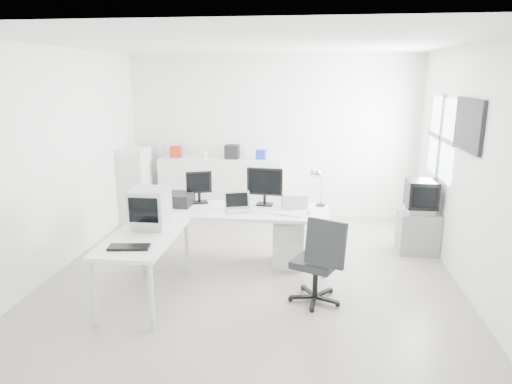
# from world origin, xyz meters

# --- Properties ---
(floor) EXTENTS (5.00, 5.00, 0.01)m
(floor) POSITION_xyz_m (0.00, 0.00, 0.00)
(floor) COLOR beige
(floor) RESTS_ON ground
(ceiling) EXTENTS (5.00, 5.00, 0.01)m
(ceiling) POSITION_xyz_m (0.00, 0.00, 2.80)
(ceiling) COLOR white
(ceiling) RESTS_ON back_wall
(back_wall) EXTENTS (5.00, 0.02, 2.80)m
(back_wall) POSITION_xyz_m (0.00, 2.50, 1.40)
(back_wall) COLOR white
(back_wall) RESTS_ON floor
(left_wall) EXTENTS (0.02, 5.00, 2.80)m
(left_wall) POSITION_xyz_m (-2.50, 0.00, 1.40)
(left_wall) COLOR white
(left_wall) RESTS_ON floor
(right_wall) EXTENTS (0.02, 5.00, 2.80)m
(right_wall) POSITION_xyz_m (2.50, 0.00, 1.40)
(right_wall) COLOR white
(right_wall) RESTS_ON floor
(window) EXTENTS (0.02, 1.20, 1.10)m
(window) POSITION_xyz_m (2.48, 1.20, 1.60)
(window) COLOR white
(window) RESTS_ON right_wall
(wall_picture) EXTENTS (0.04, 0.90, 0.60)m
(wall_picture) POSITION_xyz_m (2.47, 0.10, 1.90)
(wall_picture) COLOR black
(wall_picture) RESTS_ON right_wall
(main_desk) EXTENTS (2.40, 0.80, 0.75)m
(main_desk) POSITION_xyz_m (-0.27, 0.23, 0.38)
(main_desk) COLOR silver
(main_desk) RESTS_ON floor
(side_desk) EXTENTS (0.70, 1.40, 0.75)m
(side_desk) POSITION_xyz_m (-1.12, -0.87, 0.38)
(side_desk) COLOR silver
(side_desk) RESTS_ON floor
(drawer_pedestal) EXTENTS (0.40, 0.50, 0.60)m
(drawer_pedestal) POSITION_xyz_m (0.43, 0.28, 0.30)
(drawer_pedestal) COLOR silver
(drawer_pedestal) RESTS_ON floor
(inkjet_printer) EXTENTS (0.48, 0.38, 0.16)m
(inkjet_printer) POSITION_xyz_m (-1.12, 0.33, 0.83)
(inkjet_printer) COLOR black
(inkjet_printer) RESTS_ON main_desk
(lcd_monitor_small) EXTENTS (0.39, 0.30, 0.44)m
(lcd_monitor_small) POSITION_xyz_m (-0.82, 0.48, 0.97)
(lcd_monitor_small) COLOR black
(lcd_monitor_small) RESTS_ON main_desk
(lcd_monitor_large) EXTENTS (0.50, 0.24, 0.50)m
(lcd_monitor_large) POSITION_xyz_m (0.08, 0.48, 1.00)
(lcd_monitor_large) COLOR black
(lcd_monitor_large) RESTS_ON main_desk
(laptop) EXTENTS (0.46, 0.47, 0.24)m
(laptop) POSITION_xyz_m (-0.22, 0.13, 0.87)
(laptop) COLOR #B7B7BA
(laptop) RESTS_ON main_desk
(white_keyboard) EXTENTS (0.44, 0.22, 0.02)m
(white_keyboard) POSITION_xyz_m (0.38, 0.08, 0.76)
(white_keyboard) COLOR silver
(white_keyboard) RESTS_ON main_desk
(white_mouse) EXTENTS (0.06, 0.06, 0.06)m
(white_mouse) POSITION_xyz_m (0.68, 0.13, 0.78)
(white_mouse) COLOR silver
(white_mouse) RESTS_ON main_desk
(laser_printer) EXTENTS (0.37, 0.33, 0.19)m
(laser_printer) POSITION_xyz_m (0.48, 0.45, 0.84)
(laser_printer) COLOR silver
(laser_printer) RESTS_ON main_desk
(desk_lamp) EXTENTS (0.16, 0.16, 0.45)m
(desk_lamp) POSITION_xyz_m (0.83, 0.53, 0.98)
(desk_lamp) COLOR silver
(desk_lamp) RESTS_ON main_desk
(crt_monitor) EXTENTS (0.44, 0.44, 0.50)m
(crt_monitor) POSITION_xyz_m (-1.12, -0.62, 1.00)
(crt_monitor) COLOR #B7B7BA
(crt_monitor) RESTS_ON side_desk
(black_keyboard) EXTENTS (0.43, 0.22, 0.03)m
(black_keyboard) POSITION_xyz_m (-1.12, -1.27, 0.76)
(black_keyboard) COLOR black
(black_keyboard) RESTS_ON side_desk
(office_chair) EXTENTS (0.78, 0.78, 1.01)m
(office_chair) POSITION_xyz_m (0.77, -0.71, 0.51)
(office_chair) COLOR #292D2F
(office_chair) RESTS_ON floor
(tv_cabinet) EXTENTS (0.54, 0.44, 0.59)m
(tv_cabinet) POSITION_xyz_m (2.22, 0.93, 0.29)
(tv_cabinet) COLOR gray
(tv_cabinet) RESTS_ON floor
(crt_tv) EXTENTS (0.50, 0.48, 0.45)m
(crt_tv) POSITION_xyz_m (2.22, 0.93, 0.81)
(crt_tv) COLOR black
(crt_tv) RESTS_ON tv_cabinet
(sideboard) EXTENTS (2.11, 0.53, 1.06)m
(sideboard) POSITION_xyz_m (-0.86, 2.24, 0.53)
(sideboard) COLOR silver
(sideboard) RESTS_ON floor
(clutter_box_a) EXTENTS (0.21, 0.20, 0.19)m
(clutter_box_a) POSITION_xyz_m (-1.66, 2.24, 1.15)
(clutter_box_a) COLOR #AB2418
(clutter_box_a) RESTS_ON sideboard
(clutter_box_b) EXTENTS (0.15, 0.14, 0.12)m
(clutter_box_b) POSITION_xyz_m (-1.16, 2.24, 1.12)
(clutter_box_b) COLOR silver
(clutter_box_b) RESTS_ON sideboard
(clutter_box_c) EXTENTS (0.24, 0.22, 0.24)m
(clutter_box_c) POSITION_xyz_m (-0.66, 2.24, 1.17)
(clutter_box_c) COLOR black
(clutter_box_c) RESTS_ON sideboard
(clutter_box_d) EXTENTS (0.18, 0.16, 0.16)m
(clutter_box_d) POSITION_xyz_m (-0.16, 2.24, 1.14)
(clutter_box_d) COLOR #1935B5
(clutter_box_d) RESTS_ON sideboard
(clutter_bottle) EXTENTS (0.07, 0.07, 0.22)m
(clutter_bottle) POSITION_xyz_m (-1.96, 2.28, 1.17)
(clutter_bottle) COLOR silver
(clutter_bottle) RESTS_ON sideboard
(filing_cabinet) EXTENTS (0.44, 0.53, 1.27)m
(filing_cabinet) POSITION_xyz_m (-2.28, 1.85, 0.63)
(filing_cabinet) COLOR silver
(filing_cabinet) RESTS_ON floor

